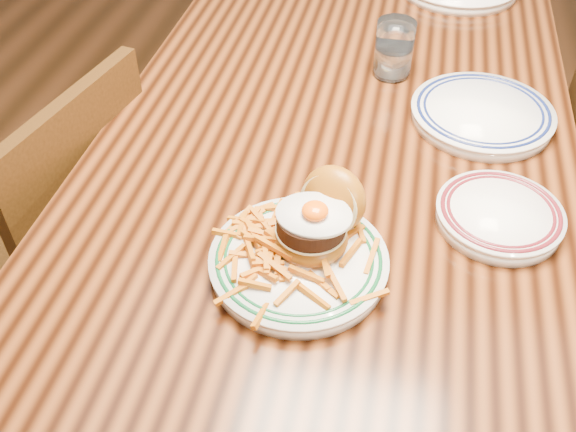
% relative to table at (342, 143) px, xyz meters
% --- Properties ---
extents(floor, '(6.00, 6.00, 0.00)m').
position_rel_table_xyz_m(floor, '(0.00, 0.00, -0.66)').
color(floor, black).
rests_on(floor, ground).
extents(table, '(0.85, 1.60, 0.75)m').
position_rel_table_xyz_m(table, '(0.00, 0.00, 0.00)').
color(table, black).
rests_on(table, floor).
extents(chair_left, '(0.46, 0.46, 0.84)m').
position_rel_table_xyz_m(chair_left, '(-0.56, -0.20, -0.21)').
color(chair_left, '#3D240C').
rests_on(chair_left, floor).
extents(main_plate, '(0.26, 0.27, 0.12)m').
position_rel_table_xyz_m(main_plate, '(0.00, -0.41, 0.12)').
color(main_plate, white).
rests_on(main_plate, table).
extents(side_plate, '(0.19, 0.19, 0.03)m').
position_rel_table_xyz_m(side_plate, '(0.28, -0.27, 0.11)').
color(side_plate, white).
rests_on(side_plate, table).
extents(rear_plate, '(0.26, 0.26, 0.03)m').
position_rel_table_xyz_m(rear_plate, '(0.25, 0.00, 0.10)').
color(rear_plate, white).
rests_on(rear_plate, table).
extents(water_glass, '(0.08, 0.08, 0.11)m').
position_rel_table_xyz_m(water_glass, '(0.08, 0.13, 0.14)').
color(water_glass, white).
rests_on(water_glass, table).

